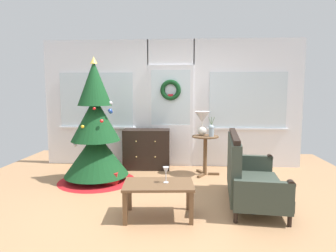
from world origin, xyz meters
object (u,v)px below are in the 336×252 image
Objects in this scene: flower_vase at (211,130)px; gift_box at (112,178)px; christmas_tree at (96,137)px; side_table at (205,147)px; settee_sofa at (248,176)px; table_lamp at (202,120)px; wine_glass at (166,171)px; coffee_table at (159,188)px; dresser_cabinet at (147,149)px.

gift_box is at bearing -159.11° from flower_vase.
christmas_tree is 2.89× the size of side_table.
settee_sofa is 1.62m from table_lamp.
table_lamp is (1.81, 0.54, 0.25)m from christmas_tree.
wine_glass is at bearing -105.28° from table_lamp.
coffee_table is (1.20, -1.38, -0.40)m from christmas_tree.
flower_vase reaches higher than dresser_cabinet.
christmas_tree reaches higher than settee_sofa.
table_lamp is (1.07, -0.34, 0.62)m from dresser_cabinet.
table_lamp reaches higher than dresser_cabinet.
dresser_cabinet is 0.61× the size of settee_sofa.
wine_glass is (-1.08, -0.51, 0.19)m from settee_sofa.
gift_box is (-1.66, -0.63, -0.73)m from flower_vase.
table_lamp is 0.50× the size of coffee_table.
settee_sofa is at bearing -17.36° from gift_box.
christmas_tree is 2.37× the size of coffee_table.
dresser_cabinet is 1.20m from side_table.
dresser_cabinet is 1.19m from gift_box.
coffee_table is (-1.17, -0.54, -0.02)m from settee_sofa.
side_table is 1.65× the size of table_lamp.
table_lamp reaches higher than side_table.
gift_box is (-2.06, 0.64, -0.27)m from settee_sofa.
side_table is 0.50m from table_lamp.
side_table reaches higher than wine_glass.
flower_vase is (-0.41, 1.28, 0.47)m from settee_sofa.
wine_glass reaches higher than gift_box.
christmas_tree is 1.95m from side_table.
settee_sofa is 7.04× the size of gift_box.
coffee_table is (-0.60, -1.92, -0.65)m from table_lamp.
christmas_tree reaches higher than wine_glass.
gift_box is at bearing 162.64° from settee_sofa.
christmas_tree is 1.87m from wine_glass.
christmas_tree is 10.73× the size of wine_glass.
flower_vase is 1.93m from wine_glass.
table_lamp is at bearing 16.71° from christmas_tree.
coffee_table is at bearing -53.06° from gift_box.
settee_sofa is 4.32× the size of flower_vase.
settee_sofa reaches higher than coffee_table.
dresser_cabinet is 4.29× the size of gift_box.
wine_glass is at bearing -154.68° from settee_sofa.
table_lamp reaches higher than flower_vase.
christmas_tree is 9.74× the size of gift_box.
christmas_tree is at bearing 133.82° from wine_glass.
christmas_tree is 2.27× the size of dresser_cabinet.
table_lamp is 2.26× the size of wine_glass.
settee_sofa reaches higher than wine_glass.
coffee_table reaches higher than gift_box.
table_lamp is at bearing 147.99° from flower_vase.
settee_sofa is 1.42m from flower_vase.
wine_glass is (-0.68, -1.79, -0.28)m from flower_vase.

